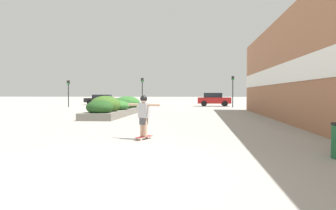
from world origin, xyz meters
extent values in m
plane|color=#A3A099|center=(0.00, 0.00, 0.00)|extent=(300.00, 300.00, 0.00)
cube|color=#9E6647|center=(6.66, 10.33, 3.00)|extent=(0.60, 30.11, 6.00)
cube|color=white|center=(6.32, 14.32, 2.69)|extent=(0.06, 21.27, 1.08)
cube|color=slate|center=(-4.26, 16.20, 0.22)|extent=(2.06, 9.80, 0.43)
ellipsoid|color=#234C1E|center=(-4.18, 12.29, 0.76)|extent=(1.65, 1.52, 0.88)
ellipsoid|color=#3D6623|center=(-4.33, 14.01, 0.86)|extent=(1.97, 2.08, 1.16)
ellipsoid|color=#33702D|center=(-4.24, 16.30, 0.73)|extent=(2.03, 2.35, 0.79)
ellipsoid|color=#234C1E|center=(-4.26, 18.37, 0.72)|extent=(1.79, 1.78, 0.77)
ellipsoid|color=#33702D|center=(-4.28, 20.24, 0.83)|extent=(2.14, 2.23, 1.06)
cube|color=maroon|center=(-0.11, 4.24, 0.09)|extent=(0.55, 0.80, 0.01)
cylinder|color=beige|center=(-0.06, 4.53, 0.03)|extent=(0.08, 0.08, 0.06)
cylinder|color=beige|center=(0.10, 4.45, 0.03)|extent=(0.08, 0.08, 0.06)
cylinder|color=beige|center=(-0.32, 4.04, 0.03)|extent=(0.08, 0.08, 0.06)
cylinder|color=beige|center=(-0.16, 3.95, 0.03)|extent=(0.08, 0.08, 0.06)
cylinder|color=tan|center=(-0.18, 4.28, 0.43)|extent=(0.16, 0.16, 0.65)
cylinder|color=tan|center=(-0.04, 4.21, 0.43)|extent=(0.16, 0.16, 0.65)
cube|color=#4C4C51|center=(-0.11, 4.24, 0.64)|extent=(0.30, 0.28, 0.24)
cube|color=#B2B2B7|center=(-0.11, 4.24, 1.01)|extent=(0.41, 0.33, 0.51)
cylinder|color=tan|center=(-0.49, 4.44, 1.20)|extent=(0.47, 0.30, 0.09)
cylinder|color=tan|center=(0.27, 4.05, 1.20)|extent=(0.47, 0.30, 0.09)
sphere|color=tan|center=(-0.11, 4.24, 1.37)|extent=(0.21, 0.21, 0.21)
sphere|color=black|center=(-0.11, 4.24, 1.41)|extent=(0.25, 0.25, 0.25)
cube|color=maroon|center=(3.64, 34.39, 0.72)|extent=(4.10, 1.87, 0.74)
cube|color=black|center=(3.48, 34.39, 1.38)|extent=(2.26, 1.65, 0.58)
cylinder|color=black|center=(4.92, 35.28, 0.35)|extent=(0.70, 0.22, 0.70)
cylinder|color=black|center=(4.92, 33.51, 0.35)|extent=(0.70, 0.22, 0.70)
cylinder|color=black|center=(2.37, 35.28, 0.35)|extent=(0.70, 0.22, 0.70)
cylinder|color=black|center=(2.37, 33.51, 0.35)|extent=(0.70, 0.22, 0.70)
cube|color=black|center=(-12.16, 38.41, 0.65)|extent=(4.38, 1.89, 0.59)
cube|color=black|center=(-11.98, 38.41, 1.19)|extent=(2.41, 1.66, 0.49)
cylinder|color=black|center=(-13.52, 37.51, 0.36)|extent=(0.71, 0.22, 0.71)
cylinder|color=black|center=(-13.52, 39.30, 0.36)|extent=(0.71, 0.22, 0.71)
cylinder|color=black|center=(-10.80, 37.51, 0.36)|extent=(0.71, 0.22, 0.71)
cylinder|color=black|center=(-10.80, 39.30, 0.36)|extent=(0.71, 0.22, 0.71)
cylinder|color=black|center=(-4.83, 30.78, 1.48)|extent=(0.11, 0.11, 2.96)
cube|color=black|center=(-4.83, 30.78, 3.19)|extent=(0.28, 0.20, 0.45)
sphere|color=#2D2823|center=(-4.83, 30.65, 3.34)|extent=(0.15, 0.15, 0.15)
sphere|color=#2D2823|center=(-4.83, 30.65, 3.19)|extent=(0.15, 0.15, 0.15)
sphere|color=green|center=(-4.83, 30.65, 3.04)|extent=(0.15, 0.15, 0.15)
cylinder|color=black|center=(5.60, 30.98, 1.57)|extent=(0.11, 0.11, 3.13)
cube|color=black|center=(5.60, 30.98, 3.36)|extent=(0.28, 0.20, 0.45)
sphere|color=#2D2823|center=(5.60, 30.86, 3.51)|extent=(0.15, 0.15, 0.15)
sphere|color=#2D2823|center=(5.60, 30.86, 3.36)|extent=(0.15, 0.15, 0.15)
sphere|color=green|center=(5.60, 30.86, 3.21)|extent=(0.15, 0.15, 0.15)
cylinder|color=black|center=(-13.57, 30.31, 1.34)|extent=(0.11, 0.11, 2.68)
cube|color=black|center=(-13.57, 30.31, 2.91)|extent=(0.28, 0.20, 0.45)
sphere|color=#2D2823|center=(-13.57, 30.19, 3.06)|extent=(0.15, 0.15, 0.15)
sphere|color=#2D2823|center=(-13.57, 30.19, 2.91)|extent=(0.15, 0.15, 0.15)
sphere|color=green|center=(-13.57, 30.19, 2.76)|extent=(0.15, 0.15, 0.15)
camera|label=1|loc=(1.81, -6.93, 1.59)|focal=35.00mm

